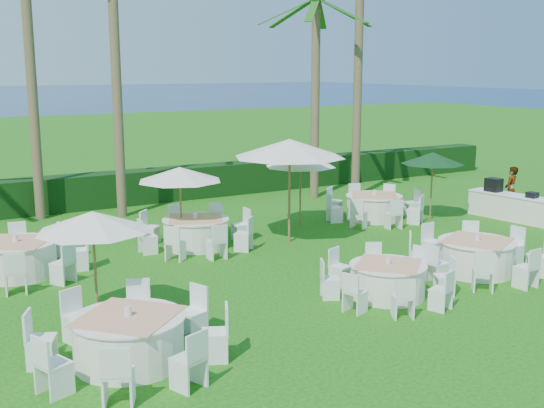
{
  "coord_description": "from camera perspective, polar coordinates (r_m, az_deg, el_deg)",
  "views": [
    {
      "loc": [
        -7.82,
        -11.66,
        4.93
      ],
      "look_at": [
        1.18,
        3.81,
        1.3
      ],
      "focal_mm": 45.0,
      "sensor_mm": 36.0,
      "label": 1
    }
  ],
  "objects": [
    {
      "name": "palm_e",
      "position": [
        25.94,
        7.22,
        11.24
      ],
      "size": [
        4.41,
        4.1,
        8.83
      ],
      "color": "brown",
      "rests_on": "ground"
    },
    {
      "name": "umbrella_d",
      "position": [
        20.99,
        2.4,
        3.67
      ],
      "size": [
        2.2,
        2.2,
        2.29
      ],
      "color": "brown",
      "rests_on": "ground"
    },
    {
      "name": "umbrella_green",
      "position": [
        22.57,
        13.3,
        3.74
      ],
      "size": [
        2.02,
        2.02,
        2.21
      ],
      "color": "brown",
      "rests_on": "ground"
    },
    {
      "name": "banquet_table_a",
      "position": [
        11.91,
        -11.87,
        -10.93
      ],
      "size": [
        3.28,
        3.28,
        1.01
      ],
      "color": "white",
      "rests_on": "ground"
    },
    {
      "name": "umbrella_c",
      "position": [
        18.81,
        -7.72,
        2.49
      ],
      "size": [
        2.34,
        2.34,
        2.22
      ],
      "color": "brown",
      "rests_on": "ground"
    },
    {
      "name": "banquet_table_b",
      "position": [
        15.08,
        9.65,
        -6.24
      ],
      "size": [
        2.88,
        2.88,
        0.89
      ],
      "color": "white",
      "rests_on": "ground"
    },
    {
      "name": "banquet_table_f",
      "position": [
        22.52,
        8.52,
        -0.2
      ],
      "size": [
        3.21,
        3.21,
        0.97
      ],
      "color": "white",
      "rests_on": "ground"
    },
    {
      "name": "banquet_table_e",
      "position": [
        18.99,
        -6.39,
        -2.33
      ],
      "size": [
        3.22,
        3.22,
        0.97
      ],
      "color": "white",
      "rests_on": "ground"
    },
    {
      "name": "umbrella_a",
      "position": [
        13.35,
        -14.77,
        -1.42
      ],
      "size": [
        2.17,
        2.17,
        2.24
      ],
      "color": "brown",
      "rests_on": "ground"
    },
    {
      "name": "banquet_table_d",
      "position": [
        17.43,
        -20.57,
        -4.22
      ],
      "size": [
        3.32,
        3.32,
        1.0
      ],
      "color": "white",
      "rests_on": "ground"
    },
    {
      "name": "palm_b",
      "position": [
        23.16,
        -19.57,
        11.16
      ],
      "size": [
        4.34,
        4.3,
        9.22
      ],
      "color": "brown",
      "rests_on": "ground"
    },
    {
      "name": "palm_d",
      "position": [
        25.67,
        3.65,
        9.63
      ],
      "size": [
        4.37,
        4.25,
        7.37
      ],
      "color": "brown",
      "rests_on": "ground"
    },
    {
      "name": "banquet_table_c",
      "position": [
        17.26,
        16.72,
        -4.15
      ],
      "size": [
        3.24,
        3.24,
        0.98
      ],
      "color": "white",
      "rests_on": "ground"
    },
    {
      "name": "staff_person",
      "position": [
        24.32,
        19.35,
        1.07
      ],
      "size": [
        0.69,
        0.57,
        1.63
      ],
      "primitive_type": "imported",
      "rotation": [
        0.0,
        0.0,
        3.49
      ],
      "color": "gray",
      "rests_on": "ground"
    },
    {
      "name": "hedge",
      "position": [
        25.29,
        -11.73,
        1.36
      ],
      "size": [
        34.0,
        1.0,
        1.2
      ],
      "primitive_type": "cube",
      "color": "black",
      "rests_on": "ground"
    },
    {
      "name": "ground",
      "position": [
        14.88,
        3.49,
        -7.91
      ],
      "size": [
        120.0,
        120.0,
        0.0
      ],
      "primitive_type": "plane",
      "color": "#16510D",
      "rests_on": "ground"
    },
    {
      "name": "umbrella_b",
      "position": [
        19.0,
        1.48,
        4.68
      ],
      "size": [
        3.16,
        3.16,
        2.95
      ],
      "color": "brown",
      "rests_on": "ground"
    },
    {
      "name": "buffet_table",
      "position": [
        23.41,
        20.04,
        -0.28
      ],
      "size": [
        1.25,
        3.66,
        1.27
      ],
      "color": "white",
      "rests_on": "ground"
    },
    {
      "name": "palm_c",
      "position": [
        22.82,
        -13.01,
        12.81
      ],
      "size": [
        4.37,
        4.26,
        10.22
      ],
      "color": "brown",
      "rests_on": "ground"
    }
  ]
}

